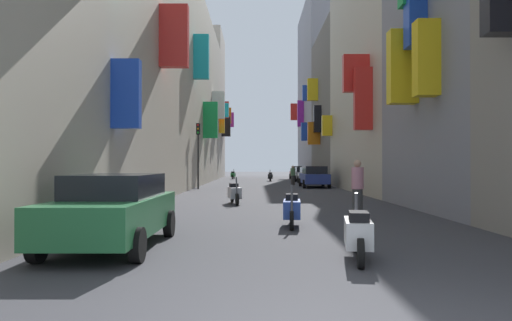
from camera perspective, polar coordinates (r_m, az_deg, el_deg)
name	(u,v)px	position (r m, az deg, el deg)	size (l,w,h in m)	color
ground_plane	(265,187)	(34.23, 1.15, -3.23)	(140.00, 140.00, 0.00)	#38383D
building_left_mid_a	(179,101)	(45.47, -9.33, 7.15)	(7.29, 22.44, 15.36)	#BCB29E
building_left_mid_b	(199,106)	(60.84, -6.98, 6.62)	(7.28, 8.49, 18.32)	#B2A899
building_right_mid_b	(397,62)	(30.65, 16.82, 11.45)	(7.31, 14.85, 15.94)	#BCB29E
building_right_mid_c	(352,107)	(43.42, 11.57, 6.34)	(7.26, 12.19, 13.59)	slate
building_right_far	(328,92)	(57.58, 8.73, 8.22)	(7.17, 15.88, 20.69)	gray
parked_car_silver	(309,175)	(40.23, 6.46, -1.74)	(1.85, 4.43, 1.42)	#B7B7BC
parked_car_blue	(313,176)	(33.87, 7.00, -1.92)	(1.90, 4.47, 1.52)	navy
parked_car_green	(113,209)	(9.74, -16.98, -5.63)	(1.86, 4.30, 1.45)	#236638
parked_car_red	(298,172)	(51.35, 5.14, -1.46)	(1.84, 4.50, 1.46)	#B21E1E
parked_car_grey	(303,174)	(45.50, 5.72, -1.60)	(1.92, 4.32, 1.41)	slate
scooter_green	(232,175)	(52.82, -2.89, -1.76)	(0.54, 1.78, 1.13)	#287F3D
scooter_blue	(291,209)	(12.54, 4.30, -5.89)	(0.53, 1.98, 1.13)	#2D4CAD
scooter_black	(270,176)	(45.94, 1.67, -1.95)	(0.53, 1.89, 1.13)	black
scooter_white	(357,233)	(8.37, 12.22, -8.60)	(0.62, 1.93, 1.13)	silver
scooter_silver	(234,193)	(19.53, -2.73, -3.95)	(0.65, 1.93, 1.13)	#ADADB2
pedestrian_crossing	(357,188)	(15.12, 12.17, -3.30)	(0.49, 0.49, 1.79)	#3E3E3E
pedestrian_near_left	(292,175)	(37.54, 4.41, -1.82)	(0.43, 0.43, 1.54)	#2C2C2C
traffic_light_near_corner	(197,144)	(31.49, -7.14, 1.96)	(0.26, 0.34, 4.39)	#2D2D2D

